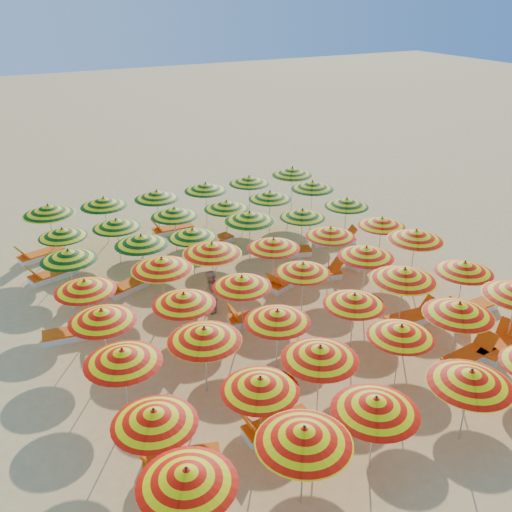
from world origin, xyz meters
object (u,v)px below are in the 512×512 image
(umbrella_13, at_px, (204,334))
(umbrella_33, at_px, (250,217))
(umbrella_25, at_px, (162,264))
(lounger_19, at_px, (40,255))
(umbrella_14, at_px, (277,316))
(umbrella_17, at_px, (464,267))
(umbrella_6, at_px, (154,417))
(umbrella_29, at_px, (382,222))
(lounger_7, at_px, (203,340))
(umbrella_12, at_px, (123,356))
(umbrella_41, at_px, (312,185))
(lounger_8, at_px, (254,318))
(lounger_2, at_px, (276,426))
(lounger_16, at_px, (335,240))
(umbrella_30, at_px, (68,255))
(lounger_1, at_px, (180,460))
(umbrella_36, at_px, (62,233))
(umbrella_43, at_px, (104,202))
(lounger_4, at_px, (498,346))
(lounger_9, at_px, (74,333))
(umbrella_40, at_px, (270,195))
(beachgoer_b, at_px, (211,292))
(umbrella_18, at_px, (102,315))
(umbrella_47, at_px, (292,171))
(umbrella_20, at_px, (242,282))
(umbrella_23, at_px, (416,235))
(umbrella_7, at_px, (260,384))
(umbrella_0, at_px, (187,477))
(lounger_17, at_px, (52,275))
(umbrella_15, at_px, (354,299))
(lounger_13, at_px, (90,293))
(lounger_18, at_px, (213,242))
(lounger_3, at_px, (469,356))
(umbrella_8, at_px, (320,353))
(umbrella_19, at_px, (184,299))
(lounger_15, at_px, (288,252))
(lounger_20, at_px, (172,229))
(umbrella_16, at_px, (404,274))
(umbrella_32, at_px, (192,233))
(lounger_6, at_px, (472,308))
(umbrella_37, at_px, (116,223))
(umbrella_35, at_px, (347,202))
(lounger_14, at_px, (129,286))
(lounger_11, at_px, (319,274))
(umbrella_34, at_px, (302,214))
(umbrella_3, at_px, (471,378))
(umbrella_9, at_px, (401,331))
(umbrella_42, at_px, (48,210))
(umbrella_26, at_px, (212,248))

(umbrella_13, xyz_separation_m, umbrella_33, (4.51, 6.45, 0.05))
(umbrella_25, xyz_separation_m, lounger_19, (-2.94, 6.15, -1.65))
(umbrella_14, xyz_separation_m, umbrella_17, (6.54, -0.16, 0.01))
(umbrella_6, height_order, umbrella_29, umbrella_6)
(lounger_7, bearing_deg, umbrella_12, 22.44)
(umbrella_41, xyz_separation_m, lounger_8, (-6.03, -6.20, -1.59))
(lounger_2, xyz_separation_m, lounger_16, (7.45, 8.36, 0.00))
(umbrella_30, relative_size, lounger_1, 1.27)
(umbrella_36, relative_size, umbrella_43, 0.93)
(lounger_4, bearing_deg, lounger_9, 129.54)
(umbrella_29, bearing_deg, umbrella_40, 117.85)
(umbrella_6, bearing_deg, beachgoer_b, 57.51)
(umbrella_18, bearing_deg, umbrella_47, 37.76)
(umbrella_20, relative_size, lounger_19, 1.21)
(umbrella_17, height_order, umbrella_23, umbrella_23)
(umbrella_18, xyz_separation_m, lounger_19, (-0.60, 8.14, -1.54))
(umbrella_40, relative_size, lounger_2, 1.29)
(umbrella_14, bearing_deg, umbrella_47, 57.54)
(umbrella_12, bearing_deg, umbrella_7, -43.52)
(umbrella_30, xyz_separation_m, lounger_7, (2.81, -4.37, -1.55))
(umbrella_0, height_order, lounger_17, umbrella_0)
(umbrella_15, height_order, lounger_13, umbrella_15)
(lounger_7, xyz_separation_m, lounger_18, (3.08, 6.42, 0.00))
(umbrella_18, xyz_separation_m, umbrella_20, (4.15, 0.06, -0.03))
(umbrella_12, bearing_deg, umbrella_15, -1.59)
(lounger_16, bearing_deg, lounger_18, 170.60)
(lounger_3, bearing_deg, umbrella_8, 172.20)
(umbrella_14, height_order, umbrella_47, umbrella_47)
(umbrella_19, xyz_separation_m, lounger_15, (5.82, 4.15, -1.53))
(lounger_7, bearing_deg, umbrella_47, -145.91)
(lounger_17, relative_size, lounger_20, 1.05)
(umbrella_8, height_order, umbrella_16, umbrella_16)
(umbrella_32, distance_m, lounger_6, 9.72)
(umbrella_8, height_order, umbrella_37, umbrella_8)
(umbrella_35, relative_size, umbrella_47, 0.79)
(lounger_8, height_order, lounger_14, same)
(lounger_11, height_order, beachgoer_b, beachgoer_b)
(umbrella_37, bearing_deg, lounger_2, -85.34)
(umbrella_13, height_order, lounger_17, umbrella_13)
(umbrella_30, distance_m, umbrella_34, 8.73)
(umbrella_3, bearing_deg, umbrella_25, 116.42)
(umbrella_37, distance_m, lounger_8, 6.70)
(umbrella_20, relative_size, umbrella_43, 0.90)
(umbrella_9, xyz_separation_m, umbrella_35, (4.25, 8.31, 0.05))
(umbrella_8, xyz_separation_m, umbrella_29, (6.70, 6.07, -0.11))
(umbrella_15, relative_size, umbrella_43, 0.76)
(umbrella_14, relative_size, umbrella_42, 0.93)
(lounger_17, xyz_separation_m, lounger_19, (-0.14, 1.93, 0.00))
(umbrella_26, relative_size, umbrella_34, 1.10)
(lounger_17, bearing_deg, lounger_9, 72.63)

